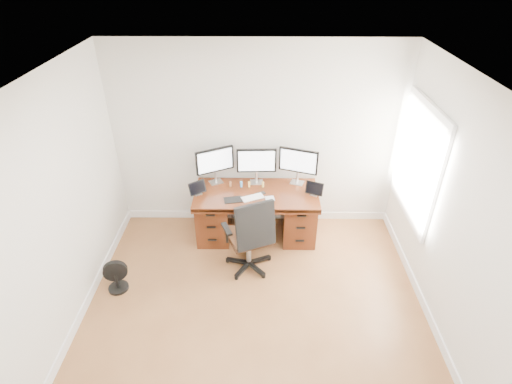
{
  "coord_description": "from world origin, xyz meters",
  "views": [
    {
      "loc": [
        0.05,
        -2.83,
        3.69
      ],
      "look_at": [
        0.0,
        1.5,
        0.95
      ],
      "focal_mm": 28.0,
      "sensor_mm": 36.0,
      "label": 1
    }
  ],
  "objects_px": {
    "office_chair": "(250,247)",
    "monitor_center": "(257,162)",
    "floor_fan": "(116,277)",
    "desk": "(256,212)",
    "keyboard": "(253,198)"
  },
  "relations": [
    {
      "from": "office_chair",
      "to": "monitor_center",
      "type": "relative_size",
      "value": 2.03
    },
    {
      "from": "desk",
      "to": "floor_fan",
      "type": "relative_size",
      "value": 3.99
    },
    {
      "from": "floor_fan",
      "to": "keyboard",
      "type": "height_order",
      "value": "keyboard"
    },
    {
      "from": "floor_fan",
      "to": "keyboard",
      "type": "xyz_separation_m",
      "value": [
        1.66,
        0.95,
        0.55
      ]
    },
    {
      "from": "desk",
      "to": "keyboard",
      "type": "height_order",
      "value": "keyboard"
    },
    {
      "from": "floor_fan",
      "to": "keyboard",
      "type": "relative_size",
      "value": 1.43
    },
    {
      "from": "office_chair",
      "to": "monitor_center",
      "type": "height_order",
      "value": "monitor_center"
    },
    {
      "from": "floor_fan",
      "to": "desk",
      "type": "bearing_deg",
      "value": 16.66
    },
    {
      "from": "floor_fan",
      "to": "monitor_center",
      "type": "height_order",
      "value": "monitor_center"
    },
    {
      "from": "office_chair",
      "to": "floor_fan",
      "type": "distance_m",
      "value": 1.69
    },
    {
      "from": "keyboard",
      "to": "floor_fan",
      "type": "bearing_deg",
      "value": -174.38
    },
    {
      "from": "office_chair",
      "to": "monitor_center",
      "type": "distance_m",
      "value": 1.2
    },
    {
      "from": "desk",
      "to": "monitor_center",
      "type": "height_order",
      "value": "monitor_center"
    },
    {
      "from": "keyboard",
      "to": "office_chair",
      "type": "bearing_deg",
      "value": -116.42
    },
    {
      "from": "floor_fan",
      "to": "monitor_center",
      "type": "bearing_deg",
      "value": 21.91
    }
  ]
}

